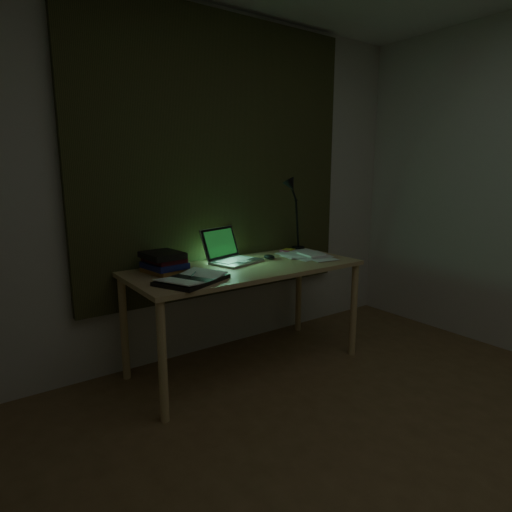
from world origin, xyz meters
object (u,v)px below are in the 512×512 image
at_px(open_textbook, 192,279).
at_px(loose_papers, 305,255).
at_px(desk, 246,317).
at_px(desk_lamp, 299,216).
at_px(laptop, 237,246).
at_px(book_stack, 164,262).

distance_m(open_textbook, loose_papers, 1.06).
relative_size(desk, desk_lamp, 2.86).
bearing_deg(desk_lamp, loose_papers, -127.22).
distance_m(laptop, desk_lamp, 0.74).
height_order(loose_papers, desk_lamp, desk_lamp).
height_order(laptop, loose_papers, laptop).
bearing_deg(desk, open_textbook, -161.68).
bearing_deg(book_stack, desk_lamp, 5.64).
height_order(book_stack, desk_lamp, desk_lamp).
bearing_deg(open_textbook, desk, -5.94).
bearing_deg(laptop, loose_papers, -30.50).
bearing_deg(loose_papers, book_stack, 172.05).
height_order(laptop, book_stack, laptop).
distance_m(desk, open_textbook, 0.65).
xyz_separation_m(desk, loose_papers, (0.55, 0.01, 0.37)).
xyz_separation_m(book_stack, desk_lamp, (1.25, 0.12, 0.21)).
bearing_deg(book_stack, laptop, -3.20).
xyz_separation_m(book_stack, loose_papers, (1.08, -0.15, -0.06)).
relative_size(laptop, book_stack, 1.50).
relative_size(open_textbook, book_stack, 1.53).
bearing_deg(desk_lamp, desk, -164.03).
distance_m(book_stack, desk_lamp, 1.27).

